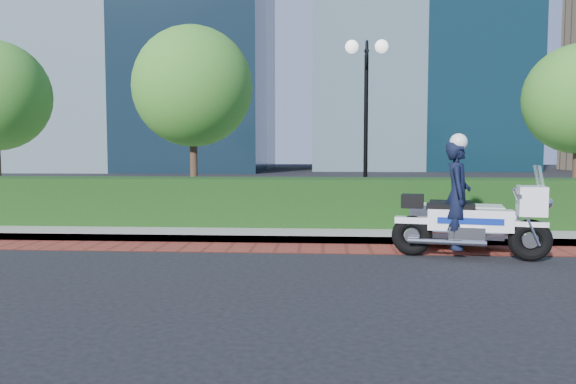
{
  "coord_description": "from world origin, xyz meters",
  "views": [
    {
      "loc": [
        0.03,
        -8.4,
        1.76
      ],
      "look_at": [
        -0.64,
        1.66,
        1.0
      ],
      "focal_mm": 35.0,
      "sensor_mm": 36.0,
      "label": 1
    }
  ],
  "objects": [
    {
      "name": "lamppost",
      "position": [
        1.0,
        5.2,
        2.96
      ],
      "size": [
        1.02,
        0.7,
        4.21
      ],
      "color": "black",
      "rests_on": "sidewalk"
    },
    {
      "name": "hedge_main",
      "position": [
        0.0,
        3.6,
        0.65
      ],
      "size": [
        18.0,
        1.2,
        1.0
      ],
      "primitive_type": "cube",
      "color": "black",
      "rests_on": "sidewalk"
    },
    {
      "name": "tree_b",
      "position": [
        -3.5,
        6.5,
        3.43
      ],
      "size": [
        3.2,
        3.2,
        4.89
      ],
      "color": "#332319",
      "rests_on": "sidewalk"
    },
    {
      "name": "ground",
      "position": [
        0.0,
        0.0,
        0.0
      ],
      "size": [
        120.0,
        120.0,
        0.0
      ],
      "primitive_type": "plane",
      "color": "black",
      "rests_on": "ground"
    },
    {
      "name": "brick_strip",
      "position": [
        0.0,
        1.5,
        0.01
      ],
      "size": [
        60.0,
        1.0,
        0.01
      ],
      "primitive_type": "cube",
      "color": "maroon",
      "rests_on": "ground"
    },
    {
      "name": "police_motorcycle",
      "position": [
        2.35,
        1.15,
        0.69
      ],
      "size": [
        2.48,
        2.02,
        2.02
      ],
      "rotation": [
        0.0,
        0.0,
        -0.21
      ],
      "color": "black",
      "rests_on": "ground"
    },
    {
      "name": "sidewalk",
      "position": [
        0.0,
        6.0,
        0.07
      ],
      "size": [
        60.0,
        8.0,
        0.15
      ],
      "primitive_type": "cube",
      "color": "gray",
      "rests_on": "ground"
    }
  ]
}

